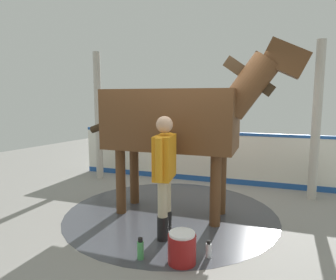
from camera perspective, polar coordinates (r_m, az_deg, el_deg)
name	(u,v)px	position (r m, az deg, el deg)	size (l,w,h in m)	color
ground_plane	(183,213)	(5.17, 2.80, -13.53)	(16.00, 16.00, 0.02)	gray
wet_patch	(171,213)	(5.15, 0.53, -13.43)	(3.43, 3.43, 0.00)	#42444C
barrier_wall	(200,158)	(6.91, 5.98, -3.37)	(1.16, 5.70, 1.14)	silver
roof_post_near	(316,122)	(6.12, 26.00, 3.07)	(0.16, 0.16, 2.89)	#B7B2A8
roof_post_far	(98,117)	(7.16, -12.91, 4.28)	(0.16, 0.16, 2.89)	#B7B2A8
horse	(179,119)	(4.77, 2.02, 3.99)	(1.29, 3.42, 2.69)	brown
handler	(165,169)	(4.05, -0.65, -5.42)	(0.64, 0.35, 1.64)	black
wash_bucket	(182,248)	(3.69, 2.62, -19.51)	(0.33, 0.33, 0.37)	maroon
bottle_shampoo	(209,250)	(3.87, 7.62, -19.67)	(0.07, 0.07, 0.20)	white
bottle_spray	(140,249)	(3.81, -5.17, -19.69)	(0.08, 0.08, 0.26)	#4CA559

